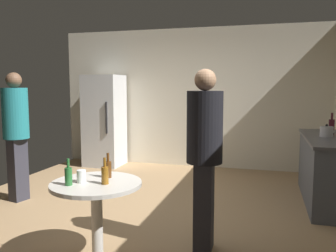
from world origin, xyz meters
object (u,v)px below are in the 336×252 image
object	(u,v)px
refrigerator	(104,121)
person_in_teal_shirt	(16,126)
kettle	(327,132)
beer_bottle_amber	(105,175)
beer_bottle_brown	(108,169)
foreground_table	(96,194)
wine_bottle_on_counter	(331,127)
person_in_black_shirt	(205,146)
plastic_cup_white	(81,176)
beer_bottle_green	(68,176)

from	to	relation	value
refrigerator	person_in_teal_shirt	world-z (taller)	refrigerator
kettle	beer_bottle_amber	distance (m)	3.18
beer_bottle_amber	person_in_teal_shirt	xyz separation A→B (m)	(-1.96, 1.31, 0.22)
beer_bottle_brown	kettle	bearing A→B (deg)	44.93
person_in_teal_shirt	foreground_table	bearing A→B (deg)	-21.02
wine_bottle_on_counter	person_in_black_shirt	xyz separation A→B (m)	(-1.43, -2.04, -0.00)
plastic_cup_white	person_in_black_shirt	distance (m)	1.15
foreground_table	kettle	bearing A→B (deg)	46.68
person_in_teal_shirt	person_in_black_shirt	bearing A→B (deg)	-2.21
wine_bottle_on_counter	beer_bottle_amber	size ratio (longest dim) A/B	1.35
foreground_table	plastic_cup_white	size ratio (longest dim) A/B	7.27
plastic_cup_white	person_in_black_shirt	xyz separation A→B (m)	(0.99, 0.55, 0.23)
wine_bottle_on_counter	refrigerator	bearing A→B (deg)	164.86
refrigerator	kettle	distance (m)	4.10
foreground_table	beer_bottle_brown	distance (m)	0.26
refrigerator	beer_bottle_brown	size ratio (longest dim) A/B	7.83
beer_bottle_green	person_in_teal_shirt	size ratio (longest dim) A/B	0.13
wine_bottle_on_counter	foreground_table	distance (m)	3.45
beer_bottle_amber	beer_bottle_green	xyz separation A→B (m)	(-0.28, -0.12, 0.00)
kettle	beer_bottle_green	world-z (taller)	kettle
kettle	beer_bottle_brown	size ratio (longest dim) A/B	1.06
person_in_teal_shirt	beer_bottle_amber	bearing A→B (deg)	-20.28
refrigerator	person_in_teal_shirt	bearing A→B (deg)	-94.12
refrigerator	kettle	world-z (taller)	refrigerator
refrigerator	beer_bottle_green	world-z (taller)	refrigerator
kettle	plastic_cup_white	bearing A→B (deg)	-134.32
beer_bottle_amber	beer_bottle_brown	world-z (taller)	same
wine_bottle_on_counter	beer_bottle_brown	xyz separation A→B (m)	(-2.26, -2.38, -0.20)
refrigerator	plastic_cup_white	distance (m)	3.99
refrigerator	beer_bottle_green	size ratio (longest dim) A/B	7.83
refrigerator	kettle	size ratio (longest dim) A/B	7.38
beer_bottle_amber	beer_bottle_brown	distance (m)	0.22
beer_bottle_green	beer_bottle_brown	bearing A→B (deg)	56.74
refrigerator	beer_bottle_amber	xyz separation A→B (m)	(1.79, -3.66, -0.08)
person_in_black_shirt	kettle	bearing A→B (deg)	-126.74
kettle	person_in_teal_shirt	bearing A→B (deg)	-165.34
wine_bottle_on_counter	beer_bottle_amber	world-z (taller)	wine_bottle_on_counter
beer_bottle_amber	plastic_cup_white	xyz separation A→B (m)	(-0.22, -0.01, -0.03)
beer_bottle_amber	beer_bottle_green	bearing A→B (deg)	-157.33
beer_bottle_green	person_in_teal_shirt	xyz separation A→B (m)	(-1.68, 1.43, 0.22)
plastic_cup_white	person_in_teal_shirt	distance (m)	2.20
wine_bottle_on_counter	beer_bottle_amber	distance (m)	3.40
kettle	plastic_cup_white	xyz separation A→B (m)	(-2.33, -2.38, -0.18)
person_in_black_shirt	refrigerator	bearing A→B (deg)	-51.22
kettle	beer_bottle_brown	xyz separation A→B (m)	(-2.17, -2.17, -0.15)
wine_bottle_on_counter	foreground_table	size ratio (longest dim) A/B	0.39
foreground_table	refrigerator	bearing A→B (deg)	114.95
beer_bottle_amber	person_in_black_shirt	bearing A→B (deg)	35.34
foreground_table	beer_bottle_green	size ratio (longest dim) A/B	3.48
kettle	person_in_black_shirt	size ratio (longest dim) A/B	0.14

